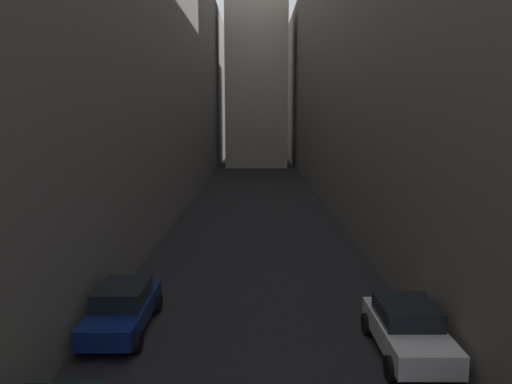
{
  "coord_description": "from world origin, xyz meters",
  "views": [
    {
      "loc": [
        -0.05,
        3.93,
        6.88
      ],
      "look_at": [
        0.0,
        15.61,
        5.09
      ],
      "focal_mm": 33.71,
      "sensor_mm": 36.0,
      "label": 1
    }
  ],
  "objects": [
    {
      "name": "ground_plane",
      "position": [
        0.0,
        48.0,
        0.0
      ],
      "size": [
        264.0,
        264.0,
        0.0
      ],
      "primitive_type": "plane",
      "color": "black"
    },
    {
      "name": "parked_car_right_third",
      "position": [
        4.4,
        17.2,
        0.8
      ],
      "size": [
        1.99,
        4.12,
        1.53
      ],
      "rotation": [
        0.0,
        0.0,
        1.57
      ],
      "color": "silver",
      "rests_on": "ground"
    },
    {
      "name": "building_block_right",
      "position": [
        11.88,
        50.0,
        11.36
      ],
      "size": [
        12.76,
        108.0,
        22.73
      ],
      "primitive_type": "cube",
      "color": "#60594F",
      "rests_on": "ground"
    },
    {
      "name": "building_block_left",
      "position": [
        -13.02,
        50.0,
        11.37
      ],
      "size": [
        15.04,
        108.0,
        22.73
      ],
      "primitive_type": "cube",
      "color": "slate",
      "rests_on": "ground"
    },
    {
      "name": "parked_car_left_third",
      "position": [
        -4.4,
        18.85,
        0.78
      ],
      "size": [
        1.88,
        4.44,
        1.52
      ],
      "rotation": [
        0.0,
        0.0,
        1.57
      ],
      "color": "navy",
      "rests_on": "ground"
    }
  ]
}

